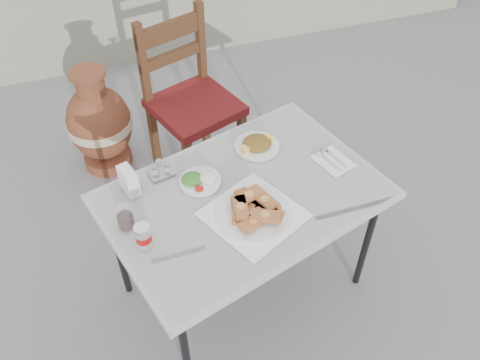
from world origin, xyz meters
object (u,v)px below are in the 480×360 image
object	(u,v)px
soda_can	(143,236)
napkin_holder	(129,181)
chair	(190,101)
cafe_table	(244,201)
condiment_caddy	(161,171)
salad_rice_plate	(200,179)
terracotta_urn	(100,124)
pide_plate	(254,210)
cola_glass	(125,219)
salad_chopped_plate	(257,144)

from	to	relation	value
soda_can	napkin_holder	bearing A→B (deg)	90.59
chair	cafe_table	bearing A→B (deg)	-109.54
condiment_caddy	napkin_holder	bearing A→B (deg)	-158.81
salad_rice_plate	terracotta_urn	distance (m)	1.24
pide_plate	salad_rice_plate	size ratio (longest dim) A/B	2.51
pide_plate	terracotta_urn	size ratio (longest dim) A/B	0.67
cafe_table	napkin_holder	distance (m)	0.52
terracotta_urn	cola_glass	bearing A→B (deg)	-88.49
soda_can	pide_plate	bearing A→B (deg)	1.86
salad_chopped_plate	cola_glass	bearing A→B (deg)	-156.54
cafe_table	salad_chopped_plate	xyz separation A→B (m)	(0.16, 0.28, 0.07)
salad_chopped_plate	soda_can	bearing A→B (deg)	-146.19
salad_chopped_plate	terracotta_urn	bearing A→B (deg)	127.29
cola_glass	terracotta_urn	xyz separation A→B (m)	(-0.03, 1.25, -0.45)
chair	terracotta_urn	size ratio (longest dim) A/B	1.45
pide_plate	condiment_caddy	distance (m)	0.49
cola_glass	napkin_holder	xyz separation A→B (m)	(0.05, 0.20, 0.02)
napkin_holder	condiment_caddy	bearing A→B (deg)	3.92
condiment_caddy	chair	bearing A→B (deg)	67.25
salad_rice_plate	chair	xyz separation A→B (m)	(0.17, 0.87, -0.21)
salad_chopped_plate	napkin_holder	bearing A→B (deg)	-170.93
napkin_holder	soda_can	bearing A→B (deg)	-106.67
soda_can	condiment_caddy	bearing A→B (deg)	68.78
pide_plate	chair	distance (m)	1.16
salad_chopped_plate	terracotta_urn	world-z (taller)	salad_chopped_plate
soda_can	cola_glass	distance (m)	0.14
cola_glass	cafe_table	bearing A→B (deg)	2.33
cafe_table	salad_rice_plate	world-z (taller)	salad_rice_plate
pide_plate	cola_glass	bearing A→B (deg)	168.15
salad_chopped_plate	condiment_caddy	distance (m)	0.49
cola_glass	condiment_caddy	distance (m)	0.33
cafe_table	napkin_holder	world-z (taller)	napkin_holder
salad_rice_plate	salad_chopped_plate	bearing A→B (deg)	23.85
soda_can	cola_glass	world-z (taller)	soda_can
soda_can	salad_chopped_plate	bearing A→B (deg)	33.81
salad_rice_plate	terracotta_urn	bearing A→B (deg)	109.73
cafe_table	cola_glass	size ratio (longest dim) A/B	13.03
salad_rice_plate	salad_chopped_plate	distance (m)	0.36
salad_rice_plate	salad_chopped_plate	xyz separation A→B (m)	(0.33, 0.15, 0.00)
pide_plate	salad_chopped_plate	bearing A→B (deg)	68.58
salad_chopped_plate	salad_rice_plate	bearing A→B (deg)	-156.15
cola_glass	condiment_caddy	xyz separation A→B (m)	(0.20, 0.26, -0.02)
pide_plate	napkin_holder	size ratio (longest dim) A/B	3.80
soda_can	terracotta_urn	bearing A→B (deg)	93.62
pide_plate	chair	size ratio (longest dim) A/B	0.46
pide_plate	salad_chopped_plate	distance (m)	0.44
terracotta_urn	cafe_table	bearing A→B (deg)	-65.41
cola_glass	napkin_holder	bearing A→B (deg)	75.58
cafe_table	salad_rice_plate	distance (m)	0.23
soda_can	condiment_caddy	distance (m)	0.41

